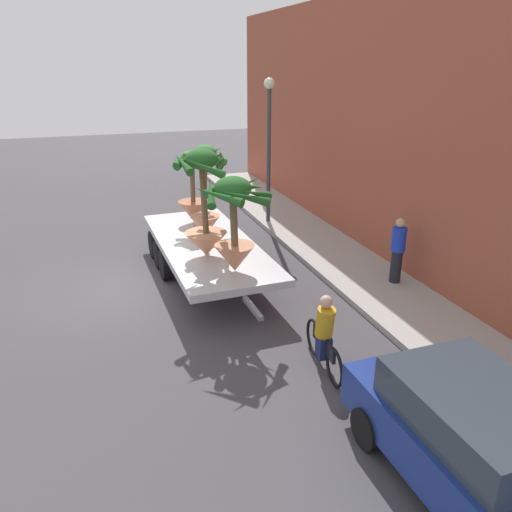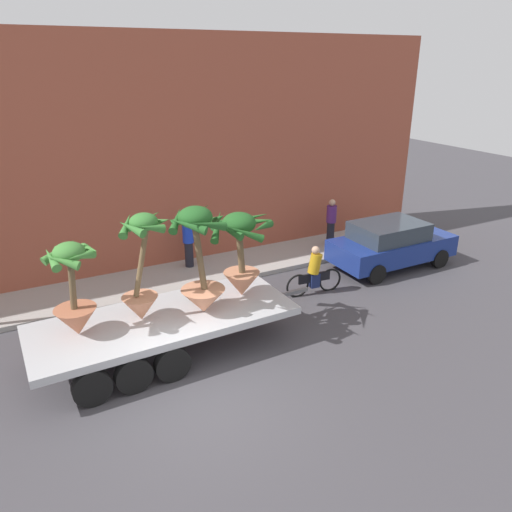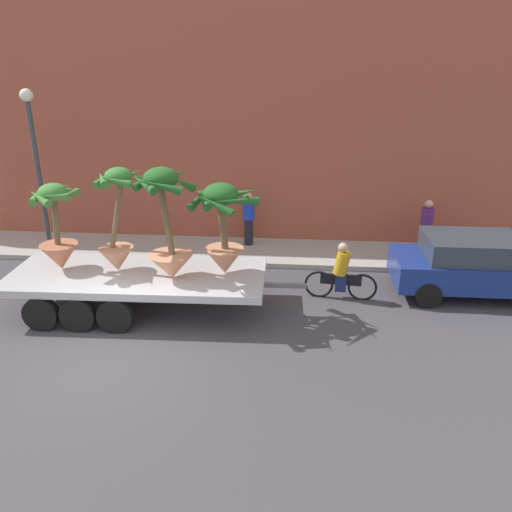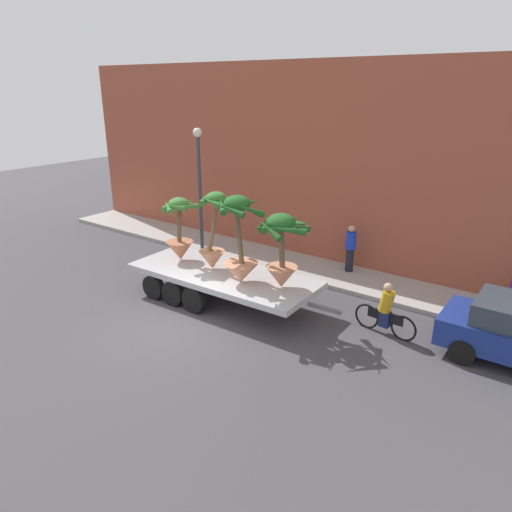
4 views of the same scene
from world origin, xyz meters
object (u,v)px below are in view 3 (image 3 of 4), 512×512
cyclist (341,274)px  pedestrian_far_left (249,218)px  potted_palm_extra (223,226)px  potted_palm_front (167,231)px  parked_car (475,265)px  potted_palm_middle (58,231)px  pedestrian_near_gate (426,226)px  flatbed_trailer (128,280)px  potted_palm_rear (118,225)px  street_lamp (35,152)px

cyclist → pedestrian_far_left: bearing=128.7°
potted_palm_extra → pedestrian_far_left: potted_palm_extra is taller
potted_palm_front → potted_palm_extra: potted_palm_front is taller
parked_car → potted_palm_extra: bearing=-167.0°
potted_palm_middle → pedestrian_near_gate: 10.33m
potted_palm_middle → potted_palm_front: 2.77m
flatbed_trailer → potted_palm_middle: (-1.62, 0.09, 1.18)m
potted_palm_rear → pedestrian_far_left: (2.64, 4.31, -1.09)m
pedestrian_far_left → flatbed_trailer: bearing=-119.4°
flatbed_trailer → parked_car: (8.62, 1.61, 0.06)m
pedestrian_far_left → street_lamp: size_ratio=0.35×
potted_palm_rear → pedestrian_far_left: 5.17m
potted_palm_rear → pedestrian_near_gate: size_ratio=1.47×
potted_palm_middle → potted_palm_front: bearing=-6.6°
potted_palm_middle → street_lamp: (-1.88, 3.05, 1.28)m
parked_car → street_lamp: 12.46m
potted_palm_front → cyclist: size_ratio=1.42×
potted_palm_middle → pedestrian_near_gate: (9.51, 3.92, -0.90)m
cyclist → parked_car: (3.43, 0.56, 0.16)m
potted_palm_extra → potted_palm_rear: bearing=-178.7°
potted_palm_extra → potted_palm_front: bearing=-162.1°
parked_car → potted_palm_middle: bearing=-171.6°
cyclist → street_lamp: size_ratio=0.38×
parked_car → potted_palm_front: bearing=-166.2°
flatbed_trailer → pedestrian_near_gate: pedestrian_near_gate is taller
potted_palm_front → flatbed_trailer: bearing=168.6°
pedestrian_near_gate → cyclist: bearing=-132.4°
potted_palm_middle → pedestrian_far_left: 6.04m
parked_car → pedestrian_far_left: size_ratio=2.48×
potted_palm_front → cyclist: 4.52m
potted_palm_extra → cyclist: potted_palm_extra is taller
potted_palm_front → pedestrian_far_left: bearing=73.6°
potted_palm_front → pedestrian_far_left: (1.37, 4.65, -1.10)m
parked_car → pedestrian_near_gate: size_ratio=2.48×
potted_palm_front → pedestrian_far_left: 4.97m
cyclist → parked_car: bearing=9.2°
cyclist → pedestrian_near_gate: size_ratio=1.07×
pedestrian_far_left → street_lamp: street_lamp is taller
flatbed_trailer → pedestrian_near_gate: bearing=27.0°
potted_palm_middle → pedestrian_near_gate: size_ratio=1.24×
street_lamp → flatbed_trailer: bearing=-41.9°
pedestrian_far_left → parked_car: bearing=-24.6°
cyclist → pedestrian_far_left: pedestrian_far_left is taller
potted_palm_middle → street_lamp: size_ratio=0.44×
potted_palm_middle → cyclist: size_ratio=1.16×
cyclist → parked_car: 3.48m
potted_palm_middle → parked_car: 10.42m
cyclist → street_lamp: (-8.69, 2.08, 2.56)m
flatbed_trailer → pedestrian_near_gate: (7.89, 4.01, 0.27)m
parked_car → potted_palm_rear: bearing=-170.3°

